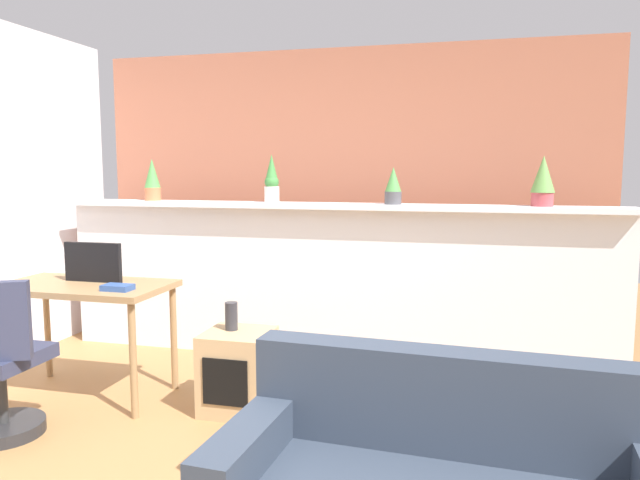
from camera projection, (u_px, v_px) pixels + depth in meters
divider_wall at (328, 284)px, 4.67m from camera, size 4.37×0.16×1.19m
plant_shelf at (327, 206)px, 4.56m from camera, size 4.37×0.28×0.04m
brick_wall_behind at (344, 197)px, 5.17m from camera, size 4.37×0.10×2.50m
potted_plant_0 at (152, 180)px, 4.92m from camera, size 0.13×0.13×0.34m
potted_plant_1 at (272, 181)px, 4.68m from camera, size 0.12×0.12×0.37m
potted_plant_2 at (393, 186)px, 4.40m from camera, size 0.12×0.12×0.27m
potted_plant_3 at (543, 180)px, 4.17m from camera, size 0.17×0.17×0.35m
desk at (84, 296)px, 3.88m from camera, size 1.10×0.60×0.75m
tv_monitor at (93, 262)px, 3.93m from camera, size 0.41×0.04×0.26m
side_cube_shelf at (238, 371)px, 3.67m from camera, size 0.40×0.41×0.50m
vase_on_shelf at (231, 316)px, 3.68m from camera, size 0.08×0.08×0.17m
book_on_desk at (118, 287)px, 3.66m from camera, size 0.18×0.11×0.04m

